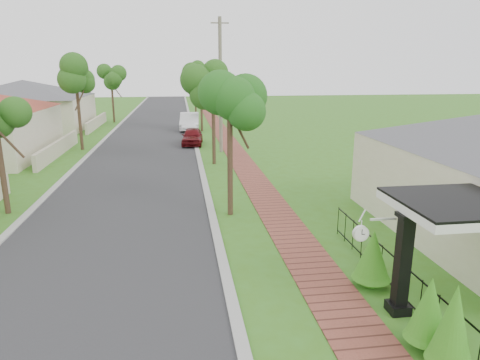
{
  "coord_description": "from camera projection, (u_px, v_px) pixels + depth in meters",
  "views": [
    {
      "loc": [
        -0.47,
        -9.52,
        5.7
      ],
      "look_at": [
        1.74,
        6.27,
        1.5
      ],
      "focal_mm": 32.0,
      "sensor_mm": 36.0,
      "label": 1
    }
  ],
  "objects": [
    {
      "name": "near_tree",
      "position": [
        230.0,
        99.0,
        16.0
      ],
      "size": [
        2.23,
        2.23,
        5.72
      ],
      "color": "#382619",
      "rests_on": "ground"
    },
    {
      "name": "ground",
      "position": [
        206.0,
        304.0,
        10.64
      ],
      "size": [
        160.0,
        160.0,
        0.0
      ],
      "primitive_type": "plane",
      "color": "#3B6D1A",
      "rests_on": "ground"
    },
    {
      "name": "kerb_right",
      "position": [
        197.0,
        152.0,
        29.88
      ],
      "size": [
        0.3,
        120.0,
        0.1
      ],
      "primitive_type": "cube",
      "color": "#9E9E99",
      "rests_on": "ground"
    },
    {
      "name": "utility_pole",
      "position": [
        220.0,
        86.0,
        28.74
      ],
      "size": [
        1.2,
        0.24,
        8.91
      ],
      "color": "#776D5D",
      "rests_on": "ground"
    },
    {
      "name": "porch_post",
      "position": [
        402.0,
        270.0,
        10.0
      ],
      "size": [
        0.48,
        0.48,
        2.52
      ],
      "color": "black",
      "rests_on": "ground"
    },
    {
      "name": "kerb_left",
      "position": [
        89.0,
        155.0,
        28.9
      ],
      "size": [
        0.3,
        120.0,
        0.1
      ],
      "primitive_type": "cube",
      "color": "#9E9E99",
      "rests_on": "ground"
    },
    {
      "name": "road",
      "position": [
        144.0,
        153.0,
        29.39
      ],
      "size": [
        7.0,
        120.0,
        0.02
      ],
      "primitive_type": "cube",
      "color": "#28282B",
      "rests_on": "ground"
    },
    {
      "name": "street_trees",
      "position": [
        149.0,
        82.0,
        34.8
      ],
      "size": [
        10.7,
        37.65,
        5.89
      ],
      "color": "#382619",
      "rests_on": "ground"
    },
    {
      "name": "parked_car_red",
      "position": [
        192.0,
        136.0,
        32.47
      ],
      "size": [
        1.82,
        3.83,
        1.27
      ],
      "primitive_type": "imported",
      "rotation": [
        0.0,
        0.0,
        -0.09
      ],
      "color": "#590D11",
      "rests_on": "ground"
    },
    {
      "name": "hedge_row",
      "position": [
        408.0,
        293.0,
        9.56
      ],
      "size": [
        0.89,
        4.25,
        1.93
      ],
      "color": "#247116",
      "rests_on": "ground"
    },
    {
      "name": "station_clock",
      "position": [
        363.0,
        232.0,
        10.06
      ],
      "size": [
        1.05,
        0.13,
        0.55
      ],
      "color": "white",
      "rests_on": "ground"
    },
    {
      "name": "sidewalk",
      "position": [
        234.0,
        151.0,
        30.22
      ],
      "size": [
        1.5,
        120.0,
        0.03
      ],
      "primitive_type": "cube",
      "color": "brown",
      "rests_on": "ground"
    },
    {
      "name": "picket_fence",
      "position": [
        393.0,
        272.0,
        11.16
      ],
      "size": [
        0.03,
        8.02,
        1.0
      ],
      "color": "black",
      "rests_on": "ground"
    },
    {
      "name": "far_house_grey",
      "position": [
        26.0,
        104.0,
        40.59
      ],
      "size": [
        15.56,
        15.56,
        4.6
      ],
      "color": "beige",
      "rests_on": "ground"
    },
    {
      "name": "parked_car_white",
      "position": [
        190.0,
        122.0,
        40.04
      ],
      "size": [
        1.92,
        4.93,
        1.6
      ],
      "primitive_type": "imported",
      "rotation": [
        0.0,
        0.0,
        -0.05
      ],
      "color": "white",
      "rests_on": "ground"
    }
  ]
}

